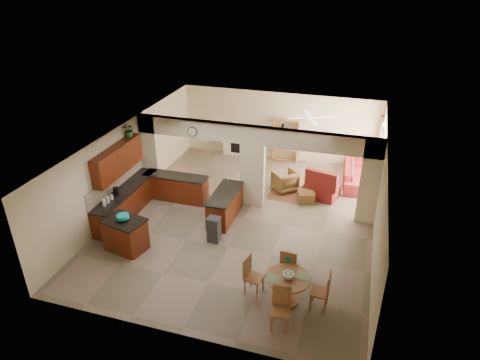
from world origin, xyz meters
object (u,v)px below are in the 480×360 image
(dining_table, at_px, (288,285))
(sofa, at_px, (357,174))
(armchair, at_px, (285,181))
(kitchen_island, at_px, (126,235))

(dining_table, height_order, sofa, dining_table)
(armchair, bearing_deg, sofa, 165.34)
(dining_table, height_order, armchair, dining_table)
(dining_table, xyz_separation_m, armchair, (-1.20, 5.58, -0.14))
(sofa, bearing_deg, dining_table, 166.04)
(sofa, bearing_deg, kitchen_island, 131.65)
(sofa, distance_m, armchair, 2.77)
(armchair, bearing_deg, dining_table, 59.44)
(kitchen_island, relative_size, armchair, 1.61)
(sofa, height_order, armchair, armchair)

